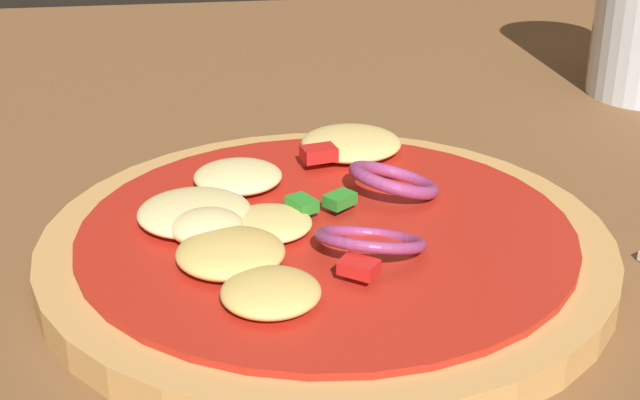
# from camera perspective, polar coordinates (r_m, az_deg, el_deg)

# --- Properties ---
(dining_table) EXTENTS (1.50, 1.06, 0.03)m
(dining_table) POSITION_cam_1_polar(r_m,az_deg,el_deg) (0.37, -4.11, -8.77)
(dining_table) COLOR brown
(dining_table) RESTS_ON ground
(pizza) EXTENTS (0.24, 0.24, 0.03)m
(pizza) POSITION_cam_1_polar(r_m,az_deg,el_deg) (0.39, -0.00, -2.50)
(pizza) COLOR tan
(pizza) RESTS_ON dining_table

